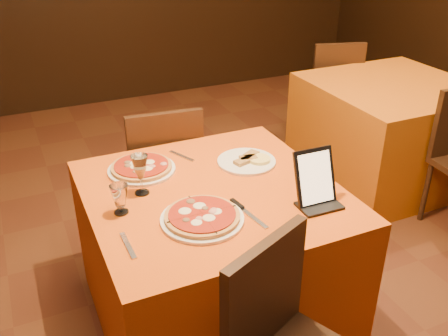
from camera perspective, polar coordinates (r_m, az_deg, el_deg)
name	(u,v)px	position (r m, az deg, el deg)	size (l,w,h in m)	color
floor	(252,318)	(2.69, 3.17, -16.77)	(6.00, 7.00, 0.01)	#5E2D19
main_table	(213,257)	(2.45, -1.28, -10.09)	(1.10, 1.10, 0.75)	#D5510D
side_table	(388,132)	(3.95, 18.22, 3.94)	(1.10, 1.10, 0.75)	#C25D0C
chair_main_far	(161,172)	(3.03, -7.16, -0.49)	(0.36, 0.36, 0.91)	black
chair_side_far	(328,90)	(4.48, 11.82, 8.68)	(0.37, 0.37, 0.91)	black
pizza_near	(202,217)	(2.03, -2.51, -5.67)	(0.34, 0.34, 0.03)	white
pizza_far	(142,168)	(2.42, -9.40, -0.02)	(0.32, 0.32, 0.03)	white
cutlet_dish	(246,160)	(2.47, 2.58, 0.87)	(0.29, 0.29, 0.03)	white
wine_glass	(141,174)	(2.20, -9.52, -0.73)	(0.07, 0.07, 0.19)	#D6B879
water_glass	(120,199)	(2.09, -11.81, -3.52)	(0.06, 0.06, 0.13)	white
tablet	(315,177)	(2.13, 10.34, -1.02)	(0.18, 0.02, 0.24)	black
knife	(249,214)	(2.07, 2.84, -5.29)	(0.25, 0.02, 0.01)	#ACADB3
fork_near	(128,246)	(1.93, -10.91, -8.69)	(0.18, 0.02, 0.01)	silver
fork_far	(182,156)	(2.55, -4.87, 1.38)	(0.17, 0.02, 0.01)	silver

